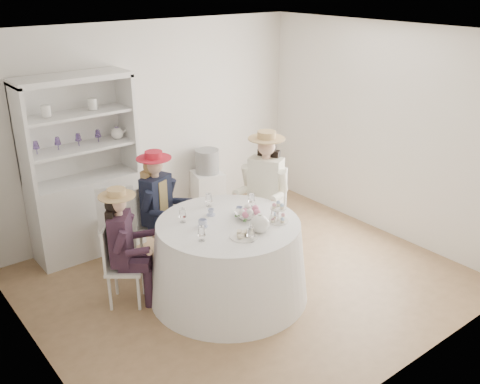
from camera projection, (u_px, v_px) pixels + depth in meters
ground at (245, 280)px, 6.07m from camera, size 4.50×4.50×0.00m
ceiling at (247, 34)px, 5.03m from camera, size 4.50×4.50×0.00m
wall_back at (150, 127)px, 7.00m from camera, size 4.50×0.00×4.50m
wall_front at (409, 238)px, 4.10m from camera, size 4.50×0.00×4.50m
wall_left at (27, 228)px, 4.26m from camera, size 0.00×4.50×4.50m
wall_right at (383, 131)px, 6.84m from camera, size 0.00×4.50×4.50m
tea_table at (229, 259)px, 5.65m from camera, size 1.69×1.69×0.86m
hutch at (84, 192)px, 6.43m from camera, size 1.31×0.53×2.19m
side_table at (208, 193)px, 7.63m from camera, size 0.49×0.49×0.63m
hatbox at (207, 161)px, 7.44m from camera, size 0.40×0.40×0.33m
guest_left at (123, 240)px, 5.39m from camera, size 0.55×0.53×1.29m
guest_mid at (158, 202)px, 6.15m from camera, size 0.53×0.58×1.40m
guest_right at (265, 186)px, 6.39m from camera, size 0.65×0.59×1.54m
spare_chair at (117, 223)px, 6.13m from camera, size 0.58×0.58×1.06m
teacup_a at (203, 224)px, 5.38m from camera, size 0.11×0.11×0.07m
teacup_b at (211, 212)px, 5.64m from camera, size 0.09×0.09×0.06m
teacup_c at (240, 210)px, 5.69m from camera, size 0.09×0.09×0.06m
flower_bowl at (246, 216)px, 5.57m from camera, size 0.30×0.30×0.06m
flower_arrangement at (248, 212)px, 5.50m from camera, size 0.19×0.19×0.07m
table_teapot at (260, 224)px, 5.26m from camera, size 0.27×0.19×0.20m
sandwich_plate at (244, 236)px, 5.18m from camera, size 0.27×0.27×0.06m
cupcake_stand at (278, 215)px, 5.48m from camera, size 0.22×0.22×0.21m
stemware_set at (228, 216)px, 5.45m from camera, size 0.96×1.00×0.15m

